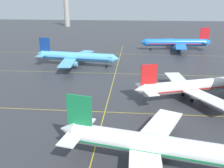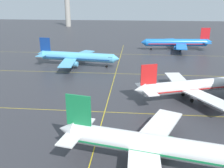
{
  "view_description": "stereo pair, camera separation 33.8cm",
  "coord_description": "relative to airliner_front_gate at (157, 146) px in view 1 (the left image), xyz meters",
  "views": [
    {
      "loc": [
        7.69,
        -28.98,
        30.19
      ],
      "look_at": [
        0.75,
        47.88,
        3.44
      ],
      "focal_mm": 41.37,
      "sensor_mm": 36.0,
      "label": 1
    },
    {
      "loc": [
        8.03,
        -28.95,
        30.19
      ],
      "look_at": [
        0.75,
        47.88,
        3.44
      ],
      "focal_mm": 41.37,
      "sensor_mm": 36.0,
      "label": 2
    }
  ],
  "objects": [
    {
      "name": "airliner_front_gate",
      "position": [
        0.0,
        0.0,
        0.0
      ],
      "size": [
        39.64,
        33.67,
        12.39
      ],
      "color": "white",
      "rests_on": "ground"
    },
    {
      "name": "airliner_second_row",
      "position": [
        13.16,
        34.35,
        -0.2
      ],
      "size": [
        36.77,
        31.49,
        11.79
      ],
      "color": "white",
      "rests_on": "ground"
    },
    {
      "name": "airliner_third_row",
      "position": [
        -30.59,
        69.27,
        -0.11
      ],
      "size": [
        38.83,
        33.2,
        12.08
      ],
      "color": "#5BB7E5",
      "rests_on": "ground"
    },
    {
      "name": "airliner_far_left_stand",
      "position": [
        18.88,
        108.75,
        0.1
      ],
      "size": [
        40.85,
        35.13,
        12.69
      ],
      "color": "blue",
      "rests_on": "ground"
    },
    {
      "name": "taxiway_markings",
      "position": [
        -12.26,
        40.51,
        -4.23
      ],
      "size": [
        140.68,
        160.16,
        0.01
      ],
      "color": "yellow",
      "rests_on": "ground"
    },
    {
      "name": "control_tower",
      "position": [
        -73.23,
        219.39,
        16.1
      ],
      "size": [
        8.82,
        8.82,
        34.75
      ],
      "color": "#ADA89E",
      "rests_on": "ground"
    }
  ]
}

